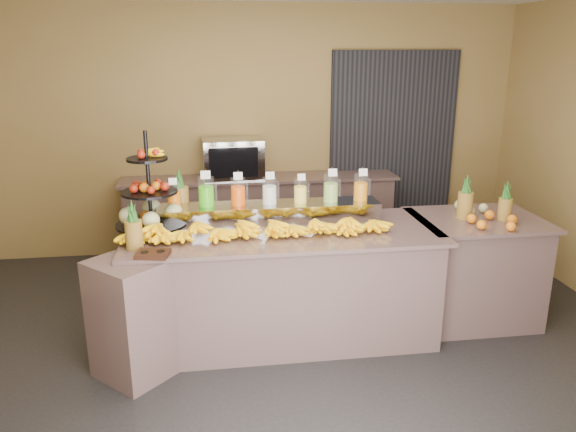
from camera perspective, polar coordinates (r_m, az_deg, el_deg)
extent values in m
plane|color=black|center=(4.59, 0.08, -13.78)|extent=(6.00, 6.00, 0.00)
cube|color=olive|center=(6.51, -3.15, 8.55)|extent=(6.00, 0.02, 2.80)
cube|color=black|center=(6.82, 10.52, 6.98)|extent=(1.50, 0.06, 2.20)
cube|color=gray|center=(4.65, -0.46, -7.13)|extent=(2.40, 0.90, 0.90)
cube|color=gray|center=(4.48, -0.47, -1.69)|extent=(2.50, 1.00, 0.03)
cube|color=gray|center=(4.29, -15.33, -9.93)|extent=(0.71, 0.71, 0.90)
cube|color=gray|center=(5.23, 18.27, -5.24)|extent=(1.00, 0.80, 0.90)
cube|color=gray|center=(5.08, 18.75, -0.37)|extent=(1.08, 0.88, 0.03)
cube|color=gray|center=(6.47, -2.80, -0.14)|extent=(3.00, 0.50, 0.90)
cube|color=gray|center=(6.35, -2.86, 3.88)|extent=(3.10, 0.55, 0.03)
cube|color=gray|center=(4.71, -1.87, 0.38)|extent=(1.85, 0.30, 0.15)
cylinder|color=silver|center=(4.64, -11.51, 2.06)|extent=(0.11, 0.11, 0.20)
cylinder|color=#D05C00|center=(4.65, -11.48, 1.68)|extent=(0.10, 0.10, 0.14)
cylinder|color=gray|center=(4.64, -11.70, 2.64)|extent=(0.01, 0.01, 0.24)
cube|color=white|center=(4.56, -11.63, 3.47)|extent=(0.06, 0.02, 0.06)
cylinder|color=silver|center=(4.63, -8.31, 2.45)|extent=(0.13, 0.13, 0.24)
cylinder|color=#35B20C|center=(4.64, -8.29, 1.99)|extent=(0.12, 0.12, 0.17)
cylinder|color=gray|center=(4.63, -8.54, 3.13)|extent=(0.01, 0.01, 0.29)
cube|color=white|center=(4.54, -8.39, 4.15)|extent=(0.08, 0.02, 0.07)
cylinder|color=silver|center=(4.64, -5.09, 2.48)|extent=(0.12, 0.12, 0.23)
cylinder|color=#DF4800|center=(4.65, -5.08, 2.05)|extent=(0.12, 0.12, 0.15)
cylinder|color=gray|center=(4.63, -5.31, 3.12)|extent=(0.01, 0.01, 0.27)
cube|color=white|center=(4.55, -5.10, 4.07)|extent=(0.07, 0.02, 0.06)
cylinder|color=silver|center=(4.66, -1.90, 2.58)|extent=(0.12, 0.12, 0.22)
cylinder|color=silver|center=(4.67, -1.89, 2.16)|extent=(0.11, 0.11, 0.15)
cylinder|color=gray|center=(4.66, -2.10, 3.21)|extent=(0.01, 0.01, 0.26)
cube|color=white|center=(4.57, -1.83, 4.13)|extent=(0.07, 0.02, 0.06)
cylinder|color=silver|center=(4.70, 1.26, 2.58)|extent=(0.11, 0.11, 0.20)
cylinder|color=yellow|center=(4.70, 1.26, 2.19)|extent=(0.10, 0.10, 0.14)
cylinder|color=gray|center=(4.69, 1.08, 3.15)|extent=(0.01, 0.01, 0.24)
cube|color=white|center=(4.62, 1.38, 3.98)|extent=(0.06, 0.02, 0.06)
cylinder|color=silver|center=(4.74, 4.37, 2.84)|extent=(0.13, 0.13, 0.23)
cylinder|color=#85B548|center=(4.75, 4.36, 2.41)|extent=(0.12, 0.12, 0.16)
cylinder|color=gray|center=(4.74, 4.17, 3.48)|extent=(0.01, 0.01, 0.27)
cube|color=white|center=(4.65, 4.56, 4.42)|extent=(0.07, 0.02, 0.06)
cylinder|color=silver|center=(4.80, 7.40, 2.90)|extent=(0.12, 0.12, 0.23)
cylinder|color=orange|center=(4.81, 7.38, 2.49)|extent=(0.11, 0.11, 0.15)
cylinder|color=gray|center=(4.80, 7.21, 3.52)|extent=(0.01, 0.01, 0.27)
cube|color=white|center=(4.72, 7.65, 4.42)|extent=(0.07, 0.02, 0.06)
ellipsoid|color=yellow|center=(4.38, -15.46, -1.84)|extent=(0.25, 0.19, 0.11)
ellipsoid|color=yellow|center=(4.35, -12.76, -1.74)|extent=(0.25, 0.19, 0.11)
ellipsoid|color=yellow|center=(4.34, -10.05, -1.63)|extent=(0.25, 0.19, 0.11)
ellipsoid|color=yellow|center=(4.34, -7.32, -1.52)|extent=(0.25, 0.19, 0.11)
ellipsoid|color=yellow|center=(4.34, -4.60, -1.40)|extent=(0.25, 0.19, 0.11)
ellipsoid|color=yellow|center=(4.36, -1.89, -1.29)|extent=(0.25, 0.19, 0.11)
ellipsoid|color=yellow|center=(4.39, 0.79, -1.17)|extent=(0.25, 0.19, 0.11)
ellipsoid|color=yellow|center=(4.42, 3.43, -1.04)|extent=(0.25, 0.19, 0.11)
ellipsoid|color=yellow|center=(4.47, 6.03, -0.92)|extent=(0.25, 0.19, 0.11)
ellipsoid|color=yellow|center=(4.52, 8.57, -0.80)|extent=(0.25, 0.19, 0.11)
ellipsoid|color=yellow|center=(4.33, -13.10, -0.82)|extent=(0.21, 0.17, 0.10)
ellipsoid|color=yellow|center=(4.32, -9.17, -0.66)|extent=(0.21, 0.17, 0.10)
ellipsoid|color=yellow|center=(4.32, -5.22, -0.49)|extent=(0.21, 0.17, 0.10)
ellipsoid|color=yellow|center=(4.34, -1.31, -0.33)|extent=(0.21, 0.17, 0.10)
ellipsoid|color=yellow|center=(4.39, 2.55, -0.16)|extent=(0.21, 0.17, 0.10)
ellipsoid|color=yellow|center=(4.45, 6.32, 0.00)|extent=(0.21, 0.17, 0.10)
cylinder|color=black|center=(4.54, -13.98, 3.46)|extent=(0.03, 0.03, 0.79)
cylinder|color=black|center=(4.63, -13.68, -0.79)|extent=(0.59, 0.59, 0.02)
cylinder|color=black|center=(4.56, -13.91, 2.38)|extent=(0.46, 0.46, 0.02)
cylinder|color=black|center=(4.50, -14.14, 5.64)|extent=(0.33, 0.33, 0.02)
sphere|color=#BBBB81|center=(4.59, -11.56, 0.31)|extent=(0.15, 0.15, 0.15)
sphere|color=maroon|center=(4.54, -12.39, 3.00)|extent=(0.07, 0.07, 0.07)
sphere|color=orange|center=(4.63, -14.81, -0.25)|extent=(0.08, 0.08, 0.08)
cube|color=black|center=(4.05, -13.58, -3.77)|extent=(0.25, 0.21, 0.03)
cylinder|color=brown|center=(4.20, -15.38, -1.86)|extent=(0.13, 0.13, 0.21)
cone|color=#1B4717|center=(4.15, -15.58, 0.57)|extent=(0.06, 0.06, 0.16)
cylinder|color=brown|center=(4.85, -10.87, 1.32)|extent=(0.15, 0.15, 0.27)
cone|color=#1B4717|center=(4.79, -11.01, 3.82)|extent=(0.07, 0.07, 0.16)
cylinder|color=brown|center=(5.00, 17.54, 1.04)|extent=(0.12, 0.12, 0.23)
cylinder|color=brown|center=(5.07, 21.16, 0.66)|extent=(0.11, 0.11, 0.19)
ellipsoid|color=orange|center=(4.89, 20.14, -0.46)|extent=(0.34, 0.23, 0.09)
cube|color=gray|center=(6.28, -5.65, 5.85)|extent=(0.68, 0.50, 0.44)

